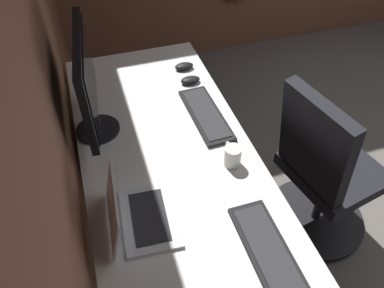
{
  "coord_description": "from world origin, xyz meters",
  "views": [
    {
      "loc": [
        -0.86,
        2.16,
        1.91
      ],
      "look_at": [
        0.06,
        1.87,
        0.95
      ],
      "focal_mm": 35.12,
      "sensor_mm": 36.0,
      "label": 1
    }
  ],
  "objects_px": {
    "keyboard_spare": "(269,253)",
    "mouse_spare": "(184,66)",
    "monitor_primary": "(87,82)",
    "mouse_main": "(190,80)",
    "drawer_pedestal": "(154,168)",
    "keyboard_main": "(206,114)",
    "coffee_mug": "(232,156)",
    "laptop_left": "(135,214)",
    "office_chair": "(322,176)"
  },
  "relations": [
    {
      "from": "keyboard_spare",
      "to": "mouse_spare",
      "type": "bearing_deg",
      "value": -2.43
    },
    {
      "from": "monitor_primary",
      "to": "mouse_main",
      "type": "distance_m",
      "value": 0.62
    },
    {
      "from": "drawer_pedestal",
      "to": "keyboard_main",
      "type": "relative_size",
      "value": 1.64
    },
    {
      "from": "keyboard_spare",
      "to": "coffee_mug",
      "type": "distance_m",
      "value": 0.44
    },
    {
      "from": "keyboard_main",
      "to": "mouse_spare",
      "type": "height_order",
      "value": "mouse_spare"
    },
    {
      "from": "keyboard_spare",
      "to": "mouse_spare",
      "type": "xyz_separation_m",
      "value": [
        1.18,
        -0.05,
        0.01
      ]
    },
    {
      "from": "keyboard_spare",
      "to": "mouse_spare",
      "type": "distance_m",
      "value": 1.18
    },
    {
      "from": "keyboard_main",
      "to": "mouse_main",
      "type": "xyz_separation_m",
      "value": [
        0.28,
        -0.01,
        0.01
      ]
    },
    {
      "from": "keyboard_spare",
      "to": "mouse_main",
      "type": "distance_m",
      "value": 1.04
    },
    {
      "from": "laptop_left",
      "to": "office_chair",
      "type": "height_order",
      "value": "office_chair"
    },
    {
      "from": "monitor_primary",
      "to": "keyboard_main",
      "type": "height_order",
      "value": "monitor_primary"
    },
    {
      "from": "drawer_pedestal",
      "to": "keyboard_spare",
      "type": "relative_size",
      "value": 1.65
    },
    {
      "from": "keyboard_main",
      "to": "mouse_main",
      "type": "distance_m",
      "value": 0.28
    },
    {
      "from": "drawer_pedestal",
      "to": "mouse_main",
      "type": "relative_size",
      "value": 6.68
    },
    {
      "from": "keyboard_main",
      "to": "coffee_mug",
      "type": "xyz_separation_m",
      "value": [
        -0.32,
        -0.0,
        0.04
      ]
    },
    {
      "from": "laptop_left",
      "to": "mouse_main",
      "type": "distance_m",
      "value": 0.89
    },
    {
      "from": "laptop_left",
      "to": "mouse_main",
      "type": "height_order",
      "value": "laptop_left"
    },
    {
      "from": "drawer_pedestal",
      "to": "keyboard_spare",
      "type": "height_order",
      "value": "keyboard_spare"
    },
    {
      "from": "keyboard_spare",
      "to": "coffee_mug",
      "type": "height_order",
      "value": "coffee_mug"
    },
    {
      "from": "office_chair",
      "to": "drawer_pedestal",
      "type": "bearing_deg",
      "value": 62.75
    },
    {
      "from": "keyboard_spare",
      "to": "office_chair",
      "type": "bearing_deg",
      "value": -51.62
    },
    {
      "from": "monitor_primary",
      "to": "mouse_spare",
      "type": "bearing_deg",
      "value": -55.16
    },
    {
      "from": "office_chair",
      "to": "keyboard_spare",
      "type": "bearing_deg",
      "value": 128.38
    },
    {
      "from": "monitor_primary",
      "to": "office_chair",
      "type": "bearing_deg",
      "value": -110.05
    },
    {
      "from": "coffee_mug",
      "to": "office_chair",
      "type": "xyz_separation_m",
      "value": [
        0.0,
        -0.52,
        -0.32
      ]
    },
    {
      "from": "keyboard_main",
      "to": "office_chair",
      "type": "distance_m",
      "value": 0.67
    },
    {
      "from": "coffee_mug",
      "to": "monitor_primary",
      "type": "bearing_deg",
      "value": 53.39
    },
    {
      "from": "keyboard_spare",
      "to": "office_chair",
      "type": "distance_m",
      "value": 0.76
    },
    {
      "from": "laptop_left",
      "to": "office_chair",
      "type": "bearing_deg",
      "value": -80.02
    },
    {
      "from": "monitor_primary",
      "to": "mouse_main",
      "type": "bearing_deg",
      "value": -66.2
    },
    {
      "from": "mouse_main",
      "to": "mouse_spare",
      "type": "height_order",
      "value": "same"
    },
    {
      "from": "mouse_main",
      "to": "coffee_mug",
      "type": "bearing_deg",
      "value": 179.32
    },
    {
      "from": "keyboard_main",
      "to": "mouse_spare",
      "type": "distance_m",
      "value": 0.42
    },
    {
      "from": "drawer_pedestal",
      "to": "keyboard_main",
      "type": "height_order",
      "value": "keyboard_main"
    },
    {
      "from": "laptop_left",
      "to": "office_chair",
      "type": "xyz_separation_m",
      "value": [
        0.17,
        -0.96,
        -0.32
      ]
    },
    {
      "from": "mouse_spare",
      "to": "office_chair",
      "type": "distance_m",
      "value": 0.94
    },
    {
      "from": "drawer_pedestal",
      "to": "laptop_left",
      "type": "xyz_separation_m",
      "value": [
        -0.57,
        0.18,
        0.43
      ]
    },
    {
      "from": "keyboard_spare",
      "to": "mouse_main",
      "type": "relative_size",
      "value": 4.04
    },
    {
      "from": "monitor_primary",
      "to": "mouse_main",
      "type": "height_order",
      "value": "monitor_primary"
    },
    {
      "from": "drawer_pedestal",
      "to": "office_chair",
      "type": "xyz_separation_m",
      "value": [
        -0.4,
        -0.79,
        0.11
      ]
    },
    {
      "from": "laptop_left",
      "to": "monitor_primary",
      "type": "bearing_deg",
      "value": 6.85
    },
    {
      "from": "coffee_mug",
      "to": "laptop_left",
      "type": "bearing_deg",
      "value": 110.45
    },
    {
      "from": "drawer_pedestal",
      "to": "coffee_mug",
      "type": "xyz_separation_m",
      "value": [
        -0.41,
        -0.27,
        0.43
      ]
    },
    {
      "from": "mouse_spare",
      "to": "laptop_left",
      "type": "bearing_deg",
      "value": 153.25
    },
    {
      "from": "keyboard_spare",
      "to": "office_chair",
      "type": "height_order",
      "value": "office_chair"
    },
    {
      "from": "keyboard_spare",
      "to": "drawer_pedestal",
      "type": "bearing_deg",
      "value": 15.4
    },
    {
      "from": "monitor_primary",
      "to": "keyboard_main",
      "type": "relative_size",
      "value": 1.29
    },
    {
      "from": "mouse_main",
      "to": "mouse_spare",
      "type": "distance_m",
      "value": 0.14
    },
    {
      "from": "keyboard_spare",
      "to": "mouse_spare",
      "type": "relative_size",
      "value": 4.04
    },
    {
      "from": "drawer_pedestal",
      "to": "monitor_primary",
      "type": "xyz_separation_m",
      "value": [
        -0.03,
        0.24,
        0.65
      ]
    }
  ]
}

